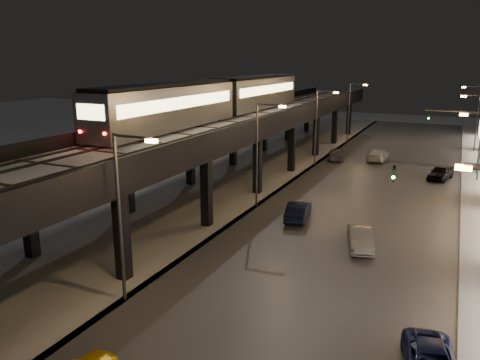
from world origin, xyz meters
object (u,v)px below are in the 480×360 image
at_px(car_near_white, 298,211).
at_px(car_mid_dark, 378,155).
at_px(car_onc_red, 441,173).
at_px(car_far_white, 336,154).
at_px(car_onc_silver, 360,239).
at_px(subway_train, 221,98).

distance_m(car_near_white, car_mid_dark, 25.81).
bearing_deg(car_onc_red, car_far_white, 171.35).
xyz_separation_m(car_mid_dark, car_onc_silver, (3.42, -29.51, -0.06)).
bearing_deg(car_onc_red, subway_train, -145.14).
bearing_deg(car_far_white, car_onc_red, 143.09).
height_order(car_near_white, car_onc_silver, car_near_white).
height_order(car_mid_dark, car_far_white, car_far_white).
relative_size(car_far_white, car_onc_red, 1.00).
height_order(subway_train, car_onc_red, subway_train).
height_order(car_onc_silver, car_onc_red, car_onc_red).
bearing_deg(car_far_white, car_near_white, 82.68).
xyz_separation_m(car_near_white, car_mid_dark, (2.20, 25.71, 0.03)).
bearing_deg(car_near_white, subway_train, -49.22).
height_order(car_far_white, car_onc_silver, car_far_white).
height_order(car_mid_dark, car_onc_red, car_onc_red).
relative_size(subway_train, car_mid_dark, 7.54).
relative_size(subway_train, car_near_white, 8.91).
xyz_separation_m(car_mid_dark, car_far_white, (-4.99, -1.72, 0.00)).
bearing_deg(subway_train, car_mid_dark, 46.66).
xyz_separation_m(car_mid_dark, car_onc_red, (7.54, -7.03, 0.01)).
bearing_deg(car_onc_red, car_mid_dark, 151.33).
relative_size(car_far_white, car_onc_silver, 1.05).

